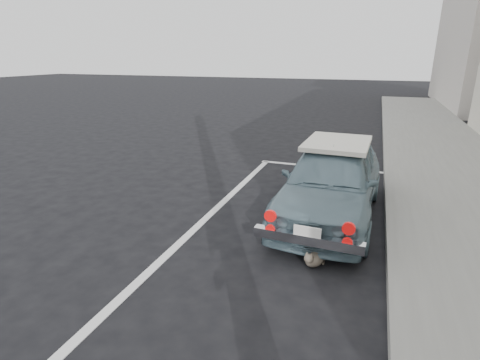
% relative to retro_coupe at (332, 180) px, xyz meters
% --- Properties ---
extents(pline_front, '(3.00, 0.12, 0.01)m').
position_rel_retro_coupe_xyz_m(pline_front, '(-0.44, 2.74, -0.60)').
color(pline_front, silver).
rests_on(pline_front, ground).
extents(pline_side, '(0.12, 7.00, 0.01)m').
position_rel_retro_coupe_xyz_m(pline_side, '(-1.84, -0.76, -0.60)').
color(pline_side, silver).
rests_on(pline_side, ground).
extents(retro_coupe, '(1.56, 3.57, 1.19)m').
position_rel_retro_coupe_xyz_m(retro_coupe, '(0.00, 0.00, 0.00)').
color(retro_coupe, slate).
rests_on(retro_coupe, ground).
extents(cat, '(0.30, 0.41, 0.24)m').
position_rel_retro_coupe_xyz_m(cat, '(0.02, -1.65, -0.50)').
color(cat, brown).
rests_on(cat, ground).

